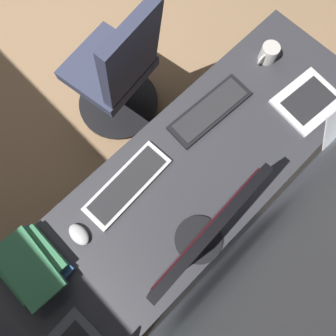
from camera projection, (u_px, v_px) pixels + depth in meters
name	position (u px, v px, depth m)	size (l,w,h in m)	color
floor_plane	(33.00, 19.00, 2.51)	(5.27, 5.27, 0.00)	#9E7A56
desk	(176.00, 193.00, 1.45)	(2.09, 0.62, 0.73)	#38383D
drawer_pedestal	(182.00, 204.00, 1.75)	(0.40, 0.51, 0.69)	#38383D
monitor_primary	(205.00, 234.00, 1.07)	(0.51, 0.20, 0.46)	black
laptop_leftmost	(323.00, 107.00, 1.43)	(0.31, 0.36, 0.22)	white
keyboard_main	(210.00, 111.00, 1.47)	(0.43, 0.16, 0.02)	black
keyboard_spare	(127.00, 185.00, 1.37)	(0.43, 0.16, 0.02)	silver
mouse_main	(79.00, 235.00, 1.31)	(0.06, 0.10, 0.03)	silver
book_stack_near	(31.00, 265.00, 1.25)	(0.22, 0.30, 0.08)	#38669E
coffee_mug	(268.00, 53.00, 1.52)	(0.12, 0.08, 0.09)	silver
office_chair	(118.00, 75.00, 1.85)	(0.56, 0.58, 0.97)	#383D56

